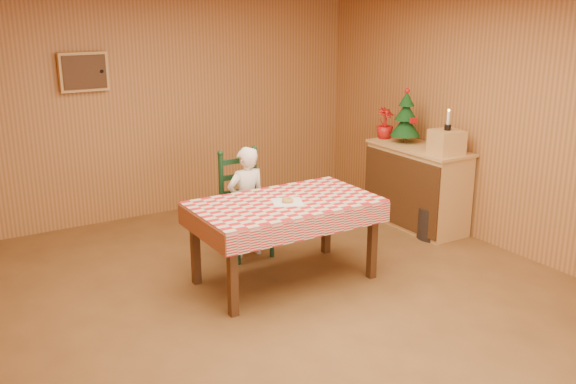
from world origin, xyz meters
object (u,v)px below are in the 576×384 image
object	(u,v)px
dining_table	(285,210)
ladder_chair	(244,206)
christmas_tree	(406,118)
storage_bin	(434,223)
shelf_unit	(417,187)
crate	(447,142)
seated_child	(246,202)

from	to	relation	value
dining_table	ladder_chair	bearing A→B (deg)	90.00
ladder_chair	christmas_tree	bearing A→B (deg)	-0.89
ladder_chair	storage_bin	distance (m)	2.10
shelf_unit	christmas_tree	world-z (taller)	christmas_tree
crate	christmas_tree	xyz separation A→B (m)	(-0.00, 0.65, 0.16)
ladder_chair	storage_bin	xyz separation A→B (m)	(1.96, -0.69, -0.33)
ladder_chair	crate	world-z (taller)	crate
shelf_unit	crate	size ratio (longest dim) A/B	4.13
crate	storage_bin	distance (m)	0.89
crate	storage_bin	bearing A→B (deg)	-177.34
seated_child	storage_bin	size ratio (longest dim) A/B	3.22
ladder_chair	crate	size ratio (longest dim) A/B	3.60
seated_child	shelf_unit	xyz separation A→B (m)	(2.06, -0.22, -0.10)
shelf_unit	crate	distance (m)	0.71
ladder_chair	shelf_unit	xyz separation A→B (m)	(2.06, -0.28, -0.04)
crate	storage_bin	world-z (taller)	crate
crate	christmas_tree	size ratio (longest dim) A/B	0.48
seated_child	crate	bearing A→B (deg)	163.21
crate	christmas_tree	bearing A→B (deg)	90.00
storage_bin	christmas_tree	bearing A→B (deg)	80.03
ladder_chair	seated_child	world-z (taller)	seated_child
seated_child	shelf_unit	world-z (taller)	seated_child
dining_table	shelf_unit	distance (m)	2.13
seated_child	crate	xyz separation A→B (m)	(2.07, -0.62, 0.49)
dining_table	seated_child	distance (m)	0.74
dining_table	seated_child	size ratio (longest dim) A/B	1.47
dining_table	crate	world-z (taller)	crate
dining_table	ladder_chair	distance (m)	0.81
ladder_chair	crate	xyz separation A→B (m)	(2.07, -0.68, 0.55)
ladder_chair	shelf_unit	size ratio (longest dim) A/B	0.87
shelf_unit	crate	xyz separation A→B (m)	(0.01, -0.40, 0.59)
seated_child	crate	distance (m)	2.22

